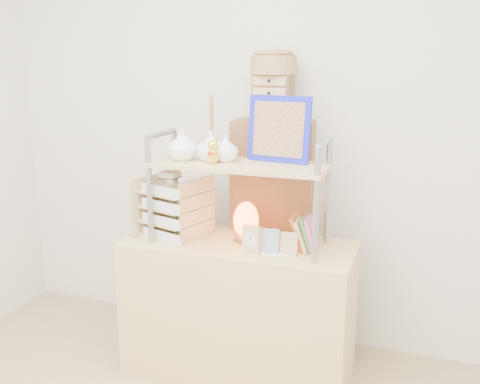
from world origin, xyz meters
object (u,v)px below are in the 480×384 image
Objects in this scene: letter_tray at (171,210)px; salt_lamp at (246,221)px; cabinet at (272,236)px; desk at (239,308)px.

salt_lamp is at bearing 6.09° from letter_tray.
cabinet is at bearing 82.25° from salt_lamp.
letter_tray is at bearing -178.24° from desk.
cabinet reaches higher than letter_tray.
letter_tray is (-0.46, -0.38, 0.22)m from cabinet.
letter_tray is at bearing -173.91° from salt_lamp.
cabinet is at bearing 78.56° from desk.
letter_tray reaches higher than salt_lamp.
letter_tray is 1.68× the size of salt_lamp.
salt_lamp is (-0.05, -0.34, 0.18)m from cabinet.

